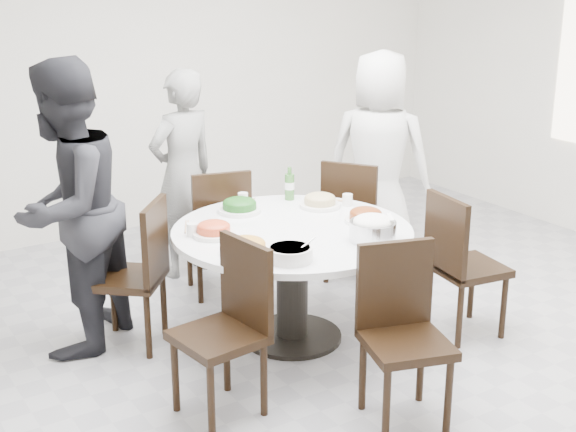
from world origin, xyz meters
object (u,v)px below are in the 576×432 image
chair_ne (355,219)px  chair_n (216,230)px  chair_nw (128,275)px  soup_bowl (290,254)px  dining_table (292,285)px  chair_s (407,340)px  diner_middle (183,174)px  beverage_bottle (290,183)px  chair_sw (218,333)px  rice_bowl (373,231)px  chair_se (469,265)px  diner_left (67,209)px  diner_right (379,160)px

chair_ne → chair_n: bearing=35.9°
chair_nw → soup_bowl: bearing=73.2°
dining_table → soup_bowl: soup_bowl is taller
chair_nw → chair_s: 1.84m
diner_middle → beverage_bottle: bearing=102.9°
chair_sw → rice_bowl: 1.15m
chair_ne → diner_middle: bearing=16.8°
chair_sw → beverage_bottle: size_ratio=4.10×
chair_nw → chair_s: same height
chair_sw → chair_se: (1.82, 0.01, 0.00)m
diner_left → soup_bowl: 1.42m
diner_middle → diner_left: (-1.13, -0.77, 0.11)m
diner_right → beverage_bottle: (-0.99, -0.25, 0.01)m
diner_left → beverage_bottle: size_ratio=7.83×
chair_ne → chair_se: size_ratio=1.00×
chair_se → soup_bowl: bearing=94.9°
rice_bowl → soup_bowl: bearing=-179.0°
diner_right → diner_left: bearing=55.3°
soup_bowl → diner_middle: bearing=82.9°
soup_bowl → diner_right: bearing=37.5°
chair_se → chair_sw: bearing=98.7°
chair_sw → dining_table: bearing=116.4°
diner_left → beverage_bottle: 1.53m
chair_sw → beverage_bottle: (1.14, 1.08, 0.39)m
chair_sw → diner_right: diner_right is taller
chair_sw → rice_bowl: (1.10, 0.10, 0.33)m
chair_sw → soup_bowl: bearing=92.8°
soup_bowl → rice_bowl: bearing=1.0°
chair_s → dining_table: bearing=105.7°
chair_nw → diner_right: 2.28m
chair_se → soup_bowl: size_ratio=3.72×
chair_nw → chair_sw: bearing=45.7°
dining_table → soup_bowl: 0.68m
diner_middle → chair_sw: bearing=57.4°
chair_sw → diner_left: bearing=-169.2°
chair_ne → dining_table: bearing=86.8°
chair_sw → diner_left: size_ratio=0.52×
chair_s → beverage_bottle: 1.76m
chair_nw → soup_bowl: chair_nw is taller
chair_se → chair_s: bearing=128.7°
chair_sw → diner_left: 1.32m
chair_s → chair_n: bearing=107.5°
diner_middle → chair_ne: bearing=130.6°
dining_table → beverage_bottle: size_ratio=6.47×
diner_left → rice_bowl: diner_left is taller
chair_se → rice_bowl: 0.80m
soup_bowl → chair_sw: bearing=-170.0°
diner_middle → soup_bowl: (-0.23, -1.86, -0.01)m
chair_nw → diner_right: bearing=138.5°
diner_middle → beverage_bottle: (0.40, -0.87, 0.07)m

